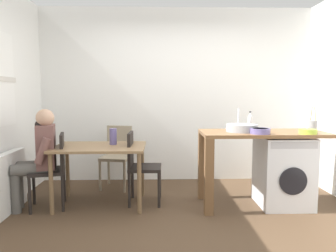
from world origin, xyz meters
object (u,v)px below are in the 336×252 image
object	(u,v)px
chair_spare_by_wall	(118,153)
vase	(113,137)
utensil_crock	(313,125)
colander	(308,131)
dining_table	(100,154)
mixing_bowl	(260,131)
chair_person_seat	(53,166)
chair_opposite	(139,163)
bottle_tall_green	(250,121)
seated_person	(39,153)
washing_machine	(283,171)

from	to	relation	value
chair_spare_by_wall	vase	xyz separation A→B (m)	(0.04, -0.67, 0.33)
utensil_crock	vase	distance (m)	2.48
colander	dining_table	bearing A→B (deg)	172.85
mixing_bowl	utensil_crock	bearing A→B (deg)	18.89
chair_person_seat	mixing_bowl	distance (m)	2.49
chair_person_seat	mixing_bowl	xyz separation A→B (m)	(2.44, -0.20, 0.45)
dining_table	chair_opposite	bearing A→B (deg)	6.23
bottle_tall_green	dining_table	bearing A→B (deg)	-174.26
mixing_bowl	vase	world-z (taller)	mixing_bowl
chair_spare_by_wall	seated_person	distance (m)	1.22
chair_opposite	utensil_crock	xyz separation A→B (m)	(2.15, -0.09, 0.48)
dining_table	chair_opposite	world-z (taller)	chair_opposite
utensil_crock	chair_opposite	bearing A→B (deg)	177.65
chair_opposite	vase	distance (m)	0.47
chair_spare_by_wall	mixing_bowl	xyz separation A→B (m)	(1.78, -1.06, 0.45)
bottle_tall_green	utensil_crock	bearing A→B (deg)	-17.73
seated_person	washing_machine	bearing A→B (deg)	-103.21
dining_table	mixing_bowl	xyz separation A→B (m)	(1.89, -0.29, 0.31)
chair_person_seat	utensil_crock	xyz separation A→B (m)	(3.17, 0.05, 0.48)
mixing_bowl	dining_table	bearing A→B (deg)	171.40
washing_machine	vase	size ratio (longest dim) A/B	4.22
bottle_tall_green	utensil_crock	distance (m)	0.75
mixing_bowl	washing_machine	bearing A→B (deg)	28.58
dining_table	vase	world-z (taller)	vase
vase	seated_person	bearing A→B (deg)	-165.51
washing_machine	vase	bearing A→B (deg)	174.88
dining_table	washing_machine	xyz separation A→B (m)	(2.25, -0.09, -0.21)
chair_person_seat	chair_opposite	distance (m)	1.03
bottle_tall_green	colander	xyz separation A→B (m)	(0.53, -0.50, -0.07)
mixing_bowl	bottle_tall_green	bearing A→B (deg)	87.99
chair_person_seat	colander	bearing A→B (deg)	-108.12
washing_machine	bottle_tall_green	distance (m)	0.74
chair_spare_by_wall	utensil_crock	xyz separation A→B (m)	(2.51, -0.81, 0.48)
washing_machine	utensil_crock	size ratio (longest dim) A/B	2.87
seated_person	vase	distance (m)	0.90
chair_opposite	dining_table	bearing A→B (deg)	-82.28
bottle_tall_green	vase	distance (m)	1.77
bottle_tall_green	utensil_crock	size ratio (longest dim) A/B	0.78
dining_table	chair_opposite	size ratio (longest dim) A/B	1.22
washing_machine	vase	distance (m)	2.15
chair_person_seat	seated_person	bearing A→B (deg)	90.00
dining_table	mixing_bowl	bearing A→B (deg)	-8.60
washing_machine	mixing_bowl	xyz separation A→B (m)	(-0.36, -0.20, 0.53)
chair_opposite	utensil_crock	size ratio (longest dim) A/B	3.00
washing_machine	vase	world-z (taller)	vase
dining_table	bottle_tall_green	size ratio (longest dim) A/B	4.73
dining_table	bottle_tall_green	distance (m)	1.96
chair_opposite	seated_person	bearing A→B (deg)	-80.19
washing_machine	utensil_crock	xyz separation A→B (m)	(0.37, 0.05, 0.56)
bottle_tall_green	colander	size ratio (longest dim) A/B	1.16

